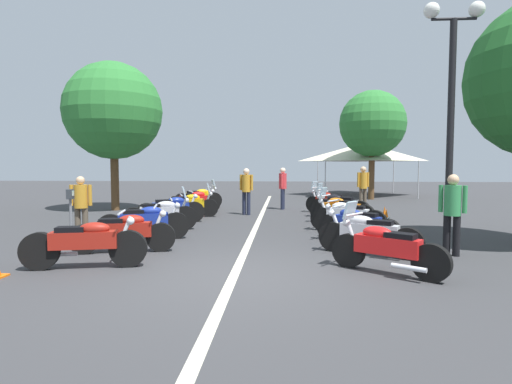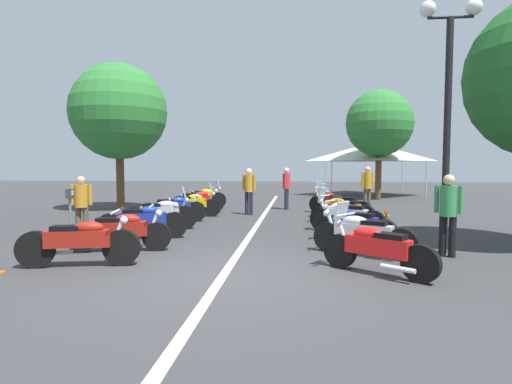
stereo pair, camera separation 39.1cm
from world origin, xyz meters
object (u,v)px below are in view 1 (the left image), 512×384
(bystander_0, at_px, (246,188))
(roadside_tree_1, at_px, (113,111))
(motorcycle_right_row_5, at_px, (338,205))
(motorcycle_left_row_7, at_px, (199,197))
(motorcycle_left_row_3, at_px, (161,214))
(motorcycle_left_row_2, at_px, (144,221))
(bystander_1, at_px, (452,208))
(street_lamp_twin_globe, at_px, (452,84))
(bystander_4, at_px, (363,184))
(bystander_2, at_px, (283,185))
(motorcycle_right_row_1, at_px, (368,233))
(motorcycle_right_row_6, at_px, (329,201))
(motorcycle_left_row_5, at_px, (188,204))
(motorcycle_left_row_1, at_px, (124,231))
(event_tent, at_px, (363,152))
(motorcycle_right_row_3, at_px, (346,215))
(roadside_tree_2, at_px, (372,124))
(motorcycle_right_row_4, at_px, (341,209))
(motorcycle_left_row_6, at_px, (194,201))
(traffic_cone_0, at_px, (386,220))
(traffic_cone_1, at_px, (384,217))
(motorcycle_right_row_0, at_px, (385,247))
(parking_meter, at_px, (71,207))
(motorcycle_left_row_4, at_px, (171,208))
(motorcycle_right_row_2, at_px, (357,224))
(motorcycle_left_row_0, at_px, (86,242))

(bystander_0, bearing_deg, roadside_tree_1, 96.61)
(motorcycle_right_row_5, bearing_deg, motorcycle_left_row_7, 2.53)
(motorcycle_left_row_3, xyz_separation_m, bystander_0, (3.77, -2.07, 0.53))
(motorcycle_left_row_2, xyz_separation_m, motorcycle_left_row_3, (1.46, 0.04, 0.01))
(bystander_0, xyz_separation_m, bystander_1, (-6.50, -4.77, -0.05))
(street_lamp_twin_globe, bearing_deg, bystander_4, 1.61)
(bystander_2, bearing_deg, bystander_0, 67.14)
(motorcycle_right_row_1, relative_size, motorcycle_right_row_6, 1.13)
(motorcycle_left_row_5, bearing_deg, motorcycle_left_row_1, -101.75)
(motorcycle_left_row_5, relative_size, motorcycle_right_row_1, 1.10)
(roadside_tree_1, bearing_deg, bystander_4, -85.73)
(bystander_0, xyz_separation_m, event_tent, (10.34, -6.20, 1.64))
(motorcycle_right_row_3, xyz_separation_m, bystander_4, (5.72, -1.54, 0.58))
(roadside_tree_2, bearing_deg, motorcycle_left_row_3, 143.62)
(motorcycle_right_row_5, bearing_deg, bystander_1, 134.53)
(motorcycle_right_row_4, distance_m, roadside_tree_2, 10.59)
(motorcycle_left_row_6, distance_m, motorcycle_right_row_5, 5.48)
(bystander_1, relative_size, bystander_2, 0.95)
(bystander_0, bearing_deg, motorcycle_left_row_6, 95.87)
(motorcycle_right_row_6, bearing_deg, bystander_2, -2.48)
(roadside_tree_2, height_order, event_tent, roadside_tree_2)
(roadside_tree_1, bearing_deg, bystander_1, -126.83)
(traffic_cone_0, distance_m, traffic_cone_1, 0.65)
(bystander_0, distance_m, bystander_2, 2.40)
(motorcycle_right_row_3, height_order, traffic_cone_1, motorcycle_right_row_3)
(street_lamp_twin_globe, xyz_separation_m, bystander_0, (6.09, 4.85, -2.49))
(motorcycle_right_row_4, height_order, motorcycle_right_row_5, motorcycle_right_row_5)
(traffic_cone_1, bearing_deg, motorcycle_left_row_7, 54.63)
(motorcycle_right_row_0, bearing_deg, motorcycle_right_row_4, -53.95)
(motorcycle_right_row_0, bearing_deg, motorcycle_right_row_3, -53.24)
(motorcycle_left_row_6, relative_size, bystander_0, 1.15)
(motorcycle_left_row_1, distance_m, bystander_2, 9.30)
(motorcycle_left_row_5, xyz_separation_m, parking_meter, (-5.28, 1.45, 0.43))
(motorcycle_left_row_3, height_order, bystander_2, bystander_2)
(motorcycle_left_row_5, relative_size, motorcycle_right_row_4, 1.15)
(parking_meter, bearing_deg, motorcycle_left_row_5, 66.86)
(motorcycle_left_row_4, height_order, motorcycle_right_row_3, motorcycle_right_row_3)
(roadside_tree_1, distance_m, roadside_tree_2, 13.09)
(traffic_cone_0, bearing_deg, motorcycle_left_row_5, 67.90)
(motorcycle_left_row_4, relative_size, motorcycle_right_row_2, 1.12)
(motorcycle_left_row_4, distance_m, motorcycle_left_row_6, 2.76)
(motorcycle_left_row_3, distance_m, motorcycle_right_row_3, 5.15)
(motorcycle_left_row_0, distance_m, bystander_4, 12.03)
(motorcycle_left_row_4, xyz_separation_m, bystander_0, (2.29, -2.18, 0.55))
(motorcycle_right_row_1, height_order, roadside_tree_2, roadside_tree_2)
(motorcycle_right_row_6, bearing_deg, motorcycle_right_row_1, 124.71)
(motorcycle_left_row_7, bearing_deg, motorcycle_right_row_0, -85.33)
(motorcycle_left_row_2, relative_size, traffic_cone_1, 3.47)
(motorcycle_left_row_1, bearing_deg, motorcycle_left_row_6, 77.25)
(motorcycle_left_row_0, bearing_deg, bystander_1, -0.38)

